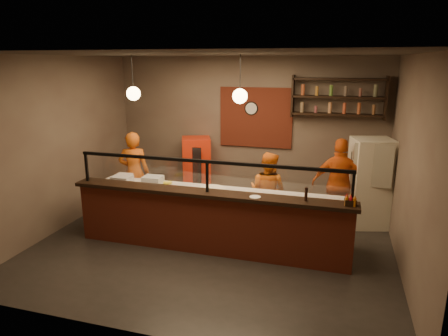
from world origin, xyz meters
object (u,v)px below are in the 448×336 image
(cook_mid, at_px, (268,191))
(cook_right, at_px, (340,184))
(red_cooler, at_px, (197,169))
(cook_left, at_px, (134,173))
(condiment_caddy, at_px, (350,202))
(fridge, at_px, (370,183))
(wall_clock, at_px, (251,108))
(pizza_dough, at_px, (211,189))
(pepper_mill, at_px, (306,194))

(cook_mid, relative_size, cook_right, 0.86)
(red_cooler, bearing_deg, cook_left, -152.85)
(cook_right, relative_size, condiment_caddy, 10.45)
(cook_mid, height_order, fridge, fridge)
(fridge, bearing_deg, cook_mid, -172.82)
(wall_clock, relative_size, cook_mid, 0.20)
(cook_mid, distance_m, red_cooler, 2.23)
(cook_left, relative_size, condiment_caddy, 10.35)
(fridge, relative_size, red_cooler, 1.18)
(cook_left, height_order, condiment_caddy, cook_left)
(cook_right, distance_m, pizza_dough, 2.43)
(condiment_caddy, bearing_deg, red_cooler, 143.09)
(cook_mid, bearing_deg, wall_clock, -48.62)
(cook_left, xyz_separation_m, fridge, (4.65, 0.61, -0.01))
(cook_right, xyz_separation_m, pizza_dough, (-2.19, -1.05, 0.04))
(pizza_dough, bearing_deg, condiment_caddy, -15.21)
(wall_clock, xyz_separation_m, cook_right, (1.95, -1.09, -1.23))
(pizza_dough, xyz_separation_m, pepper_mill, (1.70, -0.62, 0.26))
(condiment_caddy, height_order, pepper_mill, pepper_mill)
(red_cooler, xyz_separation_m, pepper_mill, (2.64, -2.45, 0.44))
(cook_mid, bearing_deg, fridge, -140.17)
(wall_clock, bearing_deg, pizza_dough, -96.45)
(cook_left, height_order, fridge, cook_left)
(cook_mid, height_order, condiment_caddy, cook_mid)
(cook_right, relative_size, red_cooler, 1.20)
(cook_left, xyz_separation_m, red_cooler, (0.97, 1.11, -0.13))
(pizza_dough, bearing_deg, red_cooler, 117.21)
(red_cooler, distance_m, condiment_caddy, 4.12)
(fridge, distance_m, pizza_dough, 3.05)
(wall_clock, distance_m, fridge, 2.91)
(cook_left, height_order, cook_right, cook_right)
(cook_mid, relative_size, pepper_mill, 7.09)
(cook_left, relative_size, red_cooler, 1.19)
(pepper_mill, bearing_deg, red_cooler, 137.14)
(cook_right, xyz_separation_m, red_cooler, (-3.13, 0.78, -0.14))
(cook_mid, height_order, red_cooler, cook_mid)
(cook_mid, bearing_deg, condiment_caddy, 157.10)
(wall_clock, height_order, pepper_mill, wall_clock)
(cook_right, distance_m, red_cooler, 3.23)
(fridge, distance_m, pepper_mill, 2.24)
(cook_left, xyz_separation_m, pepper_mill, (3.61, -1.34, 0.31))
(cook_mid, height_order, pizza_dough, cook_mid)
(red_cooler, height_order, pepper_mill, red_cooler)
(cook_right, bearing_deg, wall_clock, -30.63)
(fridge, height_order, pepper_mill, fridge)
(wall_clock, xyz_separation_m, red_cooler, (-1.18, -0.31, -1.38))
(cook_mid, bearing_deg, cook_left, 15.38)
(cook_mid, distance_m, cook_right, 1.36)
(wall_clock, relative_size, red_cooler, 0.21)
(fridge, xyz_separation_m, pizza_dough, (-2.74, -1.33, 0.05))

